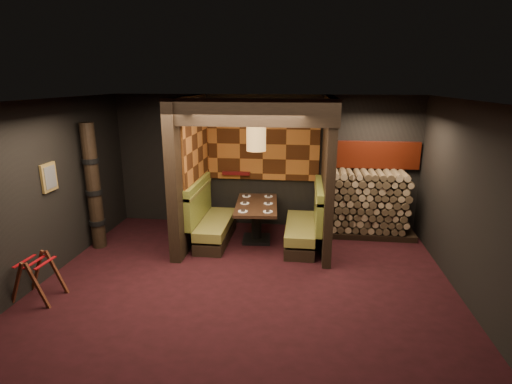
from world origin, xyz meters
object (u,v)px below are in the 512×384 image
at_px(dining_table, 256,215).
at_px(pendant_lamp, 256,139).
at_px(firewood_stack, 373,204).
at_px(luggage_rack, 37,276).
at_px(booth_bench_right, 306,226).
at_px(totem_column, 94,188).
at_px(booth_bench_left, 210,222).

bearing_deg(dining_table, pendant_lamp, -90.00).
relative_size(pendant_lamp, firewood_stack, 0.58).
distance_m(dining_table, pendant_lamp, 1.53).
height_order(luggage_rack, firewood_stack, firewood_stack).
xyz_separation_m(pendant_lamp, luggage_rack, (-2.92, -2.55, -1.71)).
xyz_separation_m(booth_bench_right, pendant_lamp, (-0.98, 0.06, 1.67)).
bearing_deg(luggage_rack, firewood_stack, 31.26).
relative_size(dining_table, pendant_lamp, 1.53).
height_order(pendant_lamp, totem_column, pendant_lamp).
distance_m(pendant_lamp, totem_column, 3.19).
height_order(booth_bench_right, luggage_rack, booth_bench_right).
distance_m(pendant_lamp, luggage_rack, 4.24).
bearing_deg(totem_column, luggage_rack, -87.64).
relative_size(booth_bench_right, firewood_stack, 0.92).
distance_m(pendant_lamp, firewood_stack, 2.79).
distance_m(booth_bench_right, pendant_lamp, 1.94).
bearing_deg(dining_table, luggage_rack, -138.31).
height_order(dining_table, luggage_rack, dining_table).
bearing_deg(firewood_stack, dining_table, -165.89).
relative_size(dining_table, luggage_rack, 2.12).
distance_m(luggage_rack, totem_column, 2.11).
bearing_deg(booth_bench_right, firewood_stack, 27.35).
relative_size(pendant_lamp, luggage_rack, 1.39).
bearing_deg(pendant_lamp, dining_table, 90.00).
relative_size(luggage_rack, totem_column, 0.30).
bearing_deg(booth_bench_left, booth_bench_right, 0.00).
bearing_deg(dining_table, totem_column, -167.54).
height_order(totem_column, firewood_stack, totem_column).
relative_size(booth_bench_right, dining_table, 1.04).
height_order(booth_bench_right, totem_column, totem_column).
xyz_separation_m(booth_bench_right, luggage_rack, (-3.90, -2.49, -0.04)).
height_order(luggage_rack, totem_column, totem_column).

